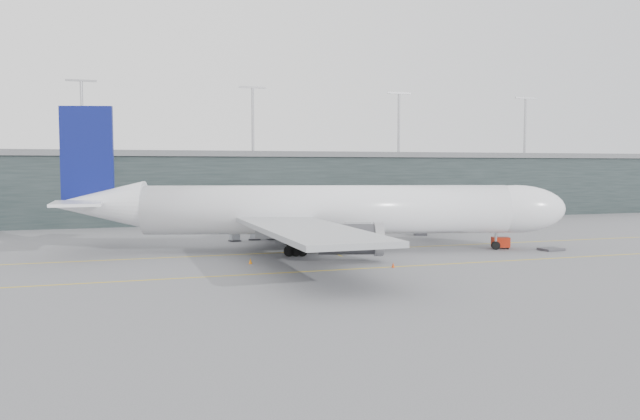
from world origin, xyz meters
name	(u,v)px	position (x,y,z in m)	size (l,w,h in m)	color
ground	(287,249)	(0.00, 0.00, 0.00)	(320.00, 320.00, 0.00)	#5B5A5F
taxiline_a	(294,252)	(0.00, -4.00, 0.01)	(160.00, 0.25, 0.02)	gold
taxiline_b	(330,270)	(0.00, -20.00, 0.01)	(160.00, 0.25, 0.02)	gold
taxiline_lead_main	(285,233)	(5.00, 20.00, 0.01)	(0.25, 60.00, 0.02)	gold
terminal	(223,185)	(0.00, 58.00, 7.62)	(240.00, 36.00, 29.00)	black
main_aircraft	(323,211)	(4.33, -3.91, 5.68)	(71.17, 65.51, 20.25)	white
jet_bridge	(399,202)	(28.93, 23.79, 5.10)	(16.42, 44.29, 6.82)	#26262B
gse_cart	(501,242)	(29.69, -9.56, 0.93)	(2.83, 2.28, 1.67)	#A9200C
baggage_dolly	(551,249)	(35.45, -13.41, 0.18)	(3.06, 2.45, 0.31)	#3C3C41
uld_a	(235,236)	(-5.70, 10.89, 0.84)	(1.97, 1.69, 1.60)	#3A3A3F
uld_b	(255,234)	(-2.22, 11.81, 0.94)	(2.33, 2.06, 1.79)	#3A3A3F
uld_c	(273,234)	(0.72, 11.47, 0.98)	(2.17, 1.79, 1.87)	#3A3A3F
cone_nose	(509,242)	(33.65, -5.83, 0.39)	(0.49, 0.49, 0.78)	orange
cone_wing_stbd	(393,265)	(7.68, -20.44, 0.30)	(0.38, 0.38, 0.61)	#CB3F0B
cone_wing_port	(325,237)	(8.94, 9.41, 0.36)	(0.45, 0.45, 0.72)	#E65E0C
cone_tail	(250,261)	(-7.88, -12.59, 0.35)	(0.45, 0.45, 0.71)	orange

